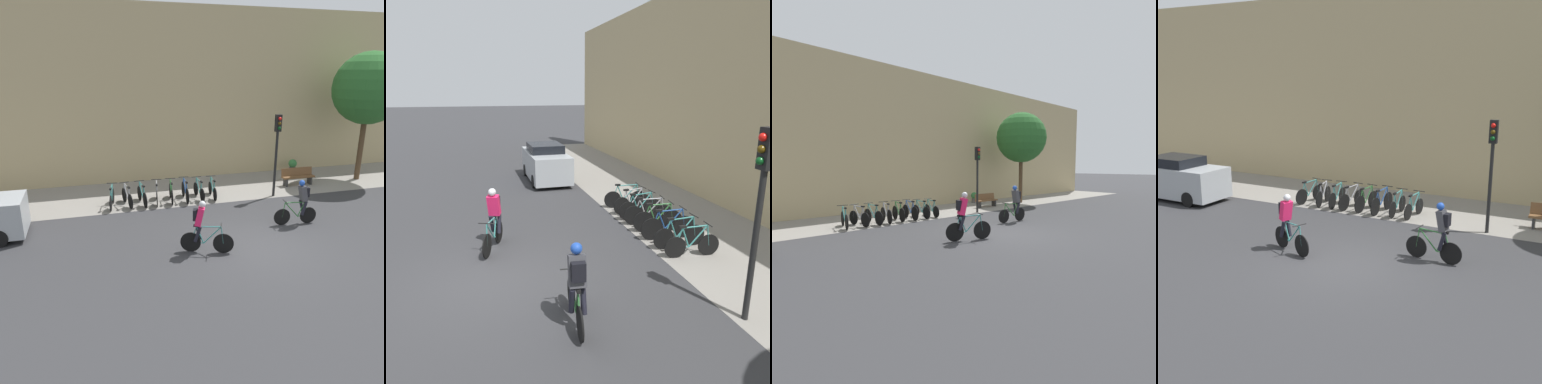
% 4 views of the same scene
% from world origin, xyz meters
% --- Properties ---
extents(ground, '(200.00, 200.00, 0.00)m').
position_xyz_m(ground, '(0.00, 0.00, 0.00)').
color(ground, '#333335').
extents(kerb_strip, '(44.00, 4.50, 0.01)m').
position_xyz_m(kerb_strip, '(0.00, 6.75, 0.00)').
color(kerb_strip, gray).
rests_on(kerb_strip, ground).
extents(building_facade, '(44.00, 0.60, 8.80)m').
position_xyz_m(building_facade, '(0.00, 9.30, 4.40)').
color(building_facade, tan).
rests_on(building_facade, ground).
extents(cyclist_pink, '(1.64, 0.72, 1.78)m').
position_xyz_m(cyclist_pink, '(-1.98, 0.20, 0.95)').
color(cyclist_pink, black).
rests_on(cyclist_pink, ground).
extents(cyclist_grey, '(1.72, 0.48, 1.77)m').
position_xyz_m(cyclist_grey, '(2.38, 1.43, 0.95)').
color(cyclist_grey, black).
rests_on(cyclist_grey, ground).
extents(parked_bike_0, '(0.47, 1.67, 0.97)m').
position_xyz_m(parked_bike_0, '(-4.46, 5.34, 0.40)').
color(parked_bike_0, black).
rests_on(parked_bike_0, ground).
extents(parked_bike_1, '(0.46, 1.61, 0.96)m').
position_xyz_m(parked_bike_1, '(-3.80, 5.34, 0.40)').
color(parked_bike_1, black).
rests_on(parked_bike_1, ground).
extents(parked_bike_2, '(0.46, 1.70, 0.97)m').
position_xyz_m(parked_bike_2, '(-3.14, 5.34, 0.40)').
color(parked_bike_2, black).
rests_on(parked_bike_2, ground).
extents(parked_bike_3, '(0.46, 1.70, 0.98)m').
position_xyz_m(parked_bike_3, '(-2.48, 5.34, 0.40)').
color(parked_bike_3, black).
rests_on(parked_bike_3, ground).
extents(parked_bike_4, '(0.46, 1.64, 0.98)m').
position_xyz_m(parked_bike_4, '(-1.82, 5.34, 0.41)').
color(parked_bike_4, black).
rests_on(parked_bike_4, ground).
extents(parked_bike_5, '(0.46, 1.76, 0.99)m').
position_xyz_m(parked_bike_5, '(-1.16, 5.34, 0.41)').
color(parked_bike_5, black).
rests_on(parked_bike_5, ground).
extents(parked_bike_6, '(0.46, 1.65, 0.95)m').
position_xyz_m(parked_bike_6, '(-0.50, 5.34, 0.39)').
color(parked_bike_6, black).
rests_on(parked_bike_6, ground).
extents(parked_bike_7, '(0.46, 1.59, 0.94)m').
position_xyz_m(parked_bike_7, '(0.16, 5.34, 0.38)').
color(parked_bike_7, black).
rests_on(parked_bike_7, ground).
extents(traffic_light_pole, '(0.26, 0.30, 3.82)m').
position_xyz_m(traffic_light_pole, '(3.02, 4.75, 2.63)').
color(traffic_light_pole, black).
rests_on(traffic_light_pole, ground).
extents(bench, '(1.75, 0.44, 0.89)m').
position_xyz_m(bench, '(5.06, 6.05, 0.47)').
color(bench, brown).
rests_on(bench, ground).
extents(street_tree_0, '(3.64, 3.64, 6.63)m').
position_xyz_m(street_tree_0, '(8.80, 6.15, 4.79)').
color(street_tree_0, '#4C3823').
rests_on(street_tree_0, ground).
extents(potted_plant, '(0.48, 0.48, 0.78)m').
position_xyz_m(potted_plant, '(6.09, 8.31, 0.44)').
color(potted_plant, '#56514C').
rests_on(potted_plant, ground).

